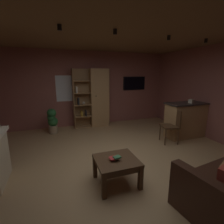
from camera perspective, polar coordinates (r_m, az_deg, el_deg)
name	(u,v)px	position (r m, az deg, el deg)	size (l,w,h in m)	color
floor	(118,165)	(3.64, 2.21, -17.86)	(6.10, 6.12, 0.02)	tan
wall_back	(87,89)	(6.13, -8.50, 7.83)	(6.22, 0.06, 2.65)	#8E544C
ceiling	(120,27)	(3.23, 2.66, 27.28)	(6.10, 6.12, 0.02)	brown
window_pane_back	(66,89)	(6.00, -15.72, 7.78)	(0.64, 0.01, 0.89)	white
bookshelf_cabinet	(97,98)	(5.96, -5.27, 4.72)	(1.24, 0.41, 2.04)	#A87F51
kitchen_bar_counter	(188,119)	(5.48, 24.81, -2.35)	(1.44, 0.58, 1.04)	#A87F51
tissue_box	(191,101)	(5.29, 25.59, 3.37)	(0.12, 0.12, 0.11)	#BFB299
coffee_table	(117,164)	(2.95, 1.56, -17.41)	(0.70, 0.65, 0.45)	#4C331E
table_book_0	(113,157)	(2.93, 0.43, -15.39)	(0.13, 0.08, 0.03)	#B22D2D
table_book_1	(113,159)	(2.85, 0.39, -15.75)	(0.12, 0.10, 0.02)	#B22D2D
table_book_2	(117,157)	(2.85, 1.73, -15.28)	(0.12, 0.10, 0.03)	#387247
dining_chair	(173,124)	(4.81, 20.13, -3.86)	(0.50, 0.50, 0.92)	#4C331E
potted_floor_plant	(52,121)	(5.56, -19.84, -2.77)	(0.31, 0.35, 0.81)	#9E896B
wall_mounted_tv	(134,83)	(6.67, 7.65, 9.78)	(0.91, 0.06, 0.51)	black
track_light_spot_1	(60,27)	(3.05, -17.63, 26.03)	(0.07, 0.07, 0.09)	black
track_light_spot_2	(115,32)	(3.21, 1.07, 25.89)	(0.07, 0.07, 0.09)	black
track_light_spot_3	(169,38)	(3.86, 18.97, 23.05)	(0.07, 0.07, 0.09)	black
track_light_spot_4	(206,41)	(4.52, 29.62, 20.53)	(0.07, 0.07, 0.09)	black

